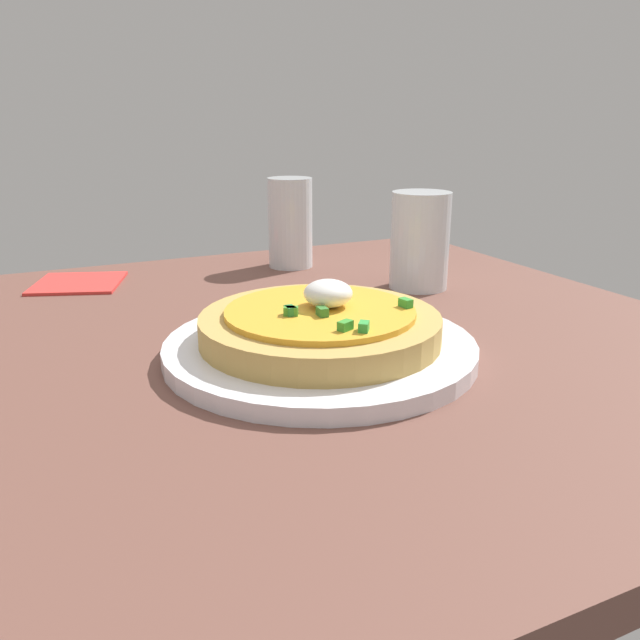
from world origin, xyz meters
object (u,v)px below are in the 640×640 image
pizza (320,325)px  napkin (78,283)px  cup_near (420,245)px  cup_far (290,227)px  plate (320,348)px

pizza → napkin: size_ratio=2.05×
pizza → cup_near: bearing=37.8°
cup_near → cup_far: bearing=119.4°
plate → cup_far: size_ratio=2.25×
plate → pizza: pizza is taller
plate → cup_near: cup_near is taller
pizza → cup_far: (11.92, 35.68, 2.78)cm
napkin → cup_near: bearing=-27.0°
cup_far → napkin: (-29.87, 2.06, -5.73)cm
napkin → plate: bearing=-64.6°
pizza → napkin: (-17.95, 37.74, -2.95)cm
pizza → plate: bearing=-173.8°
cup_far → napkin: bearing=176.0°
pizza → cup_near: (22.27, 17.27, 2.46)cm
plate → napkin: 41.79cm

